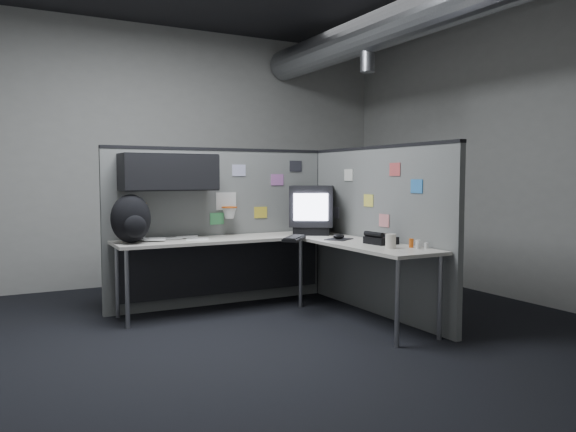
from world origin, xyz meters
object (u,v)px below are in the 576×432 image
monitor (312,209)px  phone (380,239)px  desk (267,251)px  keyboard (294,238)px  backpack (131,219)px

monitor → phone: monitor is taller
desk → phone: size_ratio=8.86×
keyboard → phone: size_ratio=1.50×
desk → phone: 1.13m
monitor → backpack: size_ratio=1.38×
monitor → keyboard: bearing=-148.3°
backpack → keyboard: bearing=-0.9°
phone → backpack: bearing=154.6°
monitor → phone: size_ratio=2.36×
backpack → desk: bearing=5.6°
keyboard → desk: bearing=129.1°
desk → backpack: 1.31m
keyboard → phone: bearing=-52.1°
keyboard → phone: (0.54, -0.64, 0.03)m
phone → backpack: (-1.96, 1.12, 0.17)m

